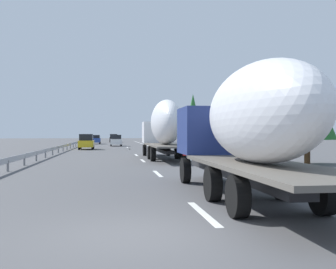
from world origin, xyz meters
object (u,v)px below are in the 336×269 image
truck_lead (164,127)px  car_black_suv (114,138)px  car_yellow_coupe (86,142)px  road_sign (174,133)px  car_blue_sedan (96,139)px  truck_trailing (246,124)px  car_white_van (116,140)px

truck_lead → car_black_suv: size_ratio=3.42×
car_yellow_coupe → truck_lead: bearing=-160.6°
road_sign → truck_lead: bearing=168.2°
car_black_suv → car_blue_sedan: car_black_suv is taller
car_yellow_coupe → truck_trailing: bearing=-169.7°
car_black_suv → car_blue_sedan: size_ratio=0.95×
car_blue_sedan → car_white_van: bearing=-164.5°
car_yellow_coupe → road_sign: bearing=-119.8°
truck_lead → car_blue_sedan: truck_lead is taller
car_yellow_coupe → road_sign: size_ratio=1.41×
truck_trailing → truck_lead: bearing=0.0°
truck_lead → road_sign: 15.12m
car_black_suv → car_blue_sedan: bearing=167.4°
car_black_suv → car_white_van: (-29.50, -0.26, -0.04)m
truck_trailing → car_white_van: (53.72, 3.40, -1.41)m
truck_lead → car_blue_sedan: 48.41m
car_black_suv → car_blue_sedan: 16.23m
truck_lead → car_yellow_coupe: size_ratio=3.34×
truck_lead → car_white_van: (34.18, 3.40, -1.65)m
truck_lead → road_sign: size_ratio=4.69×
car_white_van → car_blue_sedan: 14.18m
car_blue_sedan → road_sign: road_sign is taller
truck_lead → car_blue_sedan: size_ratio=3.25×
car_blue_sedan → road_sign: bearing=-162.7°
truck_trailing → car_blue_sedan: 67.78m
car_white_van → car_blue_sedan: size_ratio=0.98×
car_black_suv → road_sign: 49.37m
car_blue_sedan → road_sign: 34.64m
car_black_suv → car_yellow_coupe: bearing=175.1°
car_black_suv → car_white_van: 29.50m
car_yellow_coupe → car_black_suv: (42.92, -3.67, -0.02)m
car_white_van → car_yellow_coupe: bearing=163.7°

